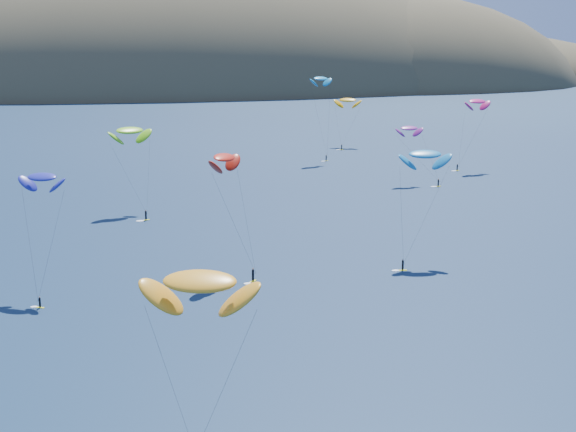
# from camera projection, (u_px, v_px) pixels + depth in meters

# --- Properties ---
(island) EXTENTS (730.00, 300.00, 210.00)m
(island) POSITION_uv_depth(u_px,v_px,m) (189.00, 100.00, 600.82)
(island) COLOR #3D3526
(island) RESTS_ON ground
(kitesurfer_2) EXTENTS (11.88, 10.67, 18.39)m
(kitesurfer_2) POSITION_uv_depth(u_px,v_px,m) (200.00, 282.00, 74.91)
(kitesurfer_2) COLOR #FEFF1C
(kitesurfer_2) RESTS_ON ground
(kitesurfer_3) EXTENTS (10.61, 16.27, 20.15)m
(kitesurfer_3) POSITION_uv_depth(u_px,v_px,m) (130.00, 131.00, 173.59)
(kitesurfer_3) COLOR #FEFF1C
(kitesurfer_3) RESTS_ON ground
(kitesurfer_4) EXTENTS (8.65, 6.94, 26.92)m
(kitesurfer_4) POSITION_uv_depth(u_px,v_px,m) (321.00, 79.00, 241.56)
(kitesurfer_4) COLOR #FEFF1C
(kitesurfer_4) RESTS_ON ground
(kitesurfer_5) EXTENTS (11.72, 10.34, 20.41)m
(kitesurfer_5) POSITION_uv_depth(u_px,v_px,m) (425.00, 154.00, 136.06)
(kitesurfer_5) COLOR #FEFF1C
(kitesurfer_5) RESTS_ON ground
(kitesurfer_6) EXTENTS (9.91, 9.63, 16.20)m
(kitesurfer_6) POSITION_uv_depth(u_px,v_px,m) (409.00, 128.00, 206.32)
(kitesurfer_6) COLOR #FEFF1C
(kitesurfer_6) RESTS_ON ground
(kitesurfer_8) EXTENTS (11.67, 5.99, 21.65)m
(kitesurfer_8) POSITION_uv_depth(u_px,v_px,m) (477.00, 101.00, 226.34)
(kitesurfer_8) COLOR #FEFF1C
(kitesurfer_8) RESTS_ON ground
(kitesurfer_9) EXTENTS (7.81, 11.69, 21.00)m
(kitesurfer_9) POSITION_uv_depth(u_px,v_px,m) (224.00, 158.00, 127.11)
(kitesurfer_9) COLOR #FEFF1C
(kitesurfer_9) RESTS_ON ground
(kitesurfer_10) EXTENTS (8.04, 12.86, 19.30)m
(kitesurfer_10) POSITION_uv_depth(u_px,v_px,m) (42.00, 177.00, 118.55)
(kitesurfer_10) COLOR #FEFF1C
(kitesurfer_10) RESTS_ON ground
(kitesurfer_11) EXTENTS (10.93, 15.16, 18.22)m
(kitesurfer_11) POSITION_uv_depth(u_px,v_px,m) (348.00, 100.00, 275.28)
(kitesurfer_11) COLOR #FEFF1C
(kitesurfer_11) RESTS_ON ground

